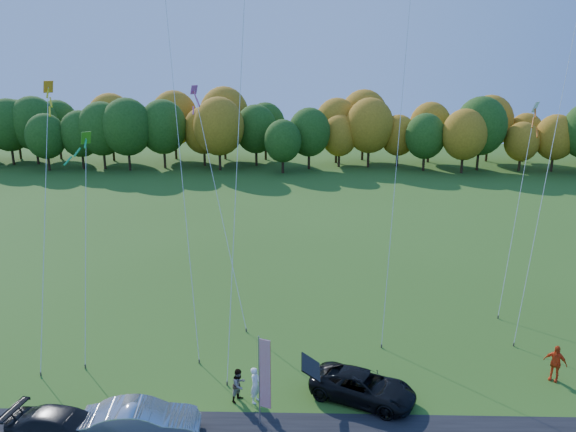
{
  "coord_description": "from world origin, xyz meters",
  "views": [
    {
      "loc": [
        0.72,
        -22.29,
        14.99
      ],
      "look_at": [
        0.0,
        6.0,
        7.0
      ],
      "focal_mm": 35.0,
      "sensor_mm": 36.0,
      "label": 1
    }
  ],
  "objects_px": {
    "feather_flag": "(264,373)",
    "black_suv": "(363,387)",
    "silver_sedan": "(141,422)",
    "person_east": "(555,363)"
  },
  "relations": [
    {
      "from": "person_east",
      "to": "feather_flag",
      "type": "height_order",
      "value": "feather_flag"
    },
    {
      "from": "feather_flag",
      "to": "black_suv",
      "type": "bearing_deg",
      "value": 25.13
    },
    {
      "from": "silver_sedan",
      "to": "person_east",
      "type": "xyz_separation_m",
      "value": [
        18.67,
        4.82,
        0.13
      ]
    },
    {
      "from": "black_suv",
      "to": "feather_flag",
      "type": "xyz_separation_m",
      "value": [
        -4.35,
        -2.04,
        1.89
      ]
    },
    {
      "from": "black_suv",
      "to": "feather_flag",
      "type": "distance_m",
      "value": 5.16
    },
    {
      "from": "silver_sedan",
      "to": "person_east",
      "type": "bearing_deg",
      "value": -80.77
    },
    {
      "from": "silver_sedan",
      "to": "feather_flag",
      "type": "distance_m",
      "value": 5.34
    },
    {
      "from": "black_suv",
      "to": "person_east",
      "type": "distance_m",
      "value": 9.55
    },
    {
      "from": "black_suv",
      "to": "silver_sedan",
      "type": "bearing_deg",
      "value": 132.39
    },
    {
      "from": "black_suv",
      "to": "feather_flag",
      "type": "relative_size",
      "value": 1.14
    }
  ]
}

